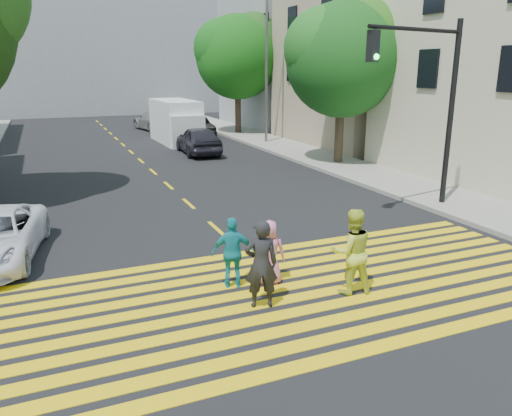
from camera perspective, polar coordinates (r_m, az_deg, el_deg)
ground at (r=9.58m, az=7.17°, el=-12.63°), size 120.00×120.00×0.00m
sidewalk_right at (r=26.07m, az=7.00°, el=5.75°), size 3.00×60.00×0.15m
crosswalk at (r=10.58m, az=3.69°, el=-9.64°), size 13.40×5.30×0.01m
lane_line at (r=30.40m, az=-14.55°, el=6.64°), size 0.12×34.40×0.01m
building_right_tan at (r=32.60m, az=14.03°, el=16.08°), size 10.00×10.00×10.00m
building_right_grey at (r=41.97m, az=4.72°, el=16.29°), size 10.00×10.00×10.00m
backdrop_block at (r=55.44m, az=-19.21°, el=16.39°), size 30.00×8.00×12.00m
tree_right_near at (r=24.35m, az=10.03°, el=16.96°), size 6.94×6.70×7.63m
tree_right_far at (r=35.64m, az=-2.01°, el=17.33°), size 7.27×6.98×8.22m
pedestrian_man at (r=9.66m, az=0.59°, el=-6.44°), size 0.73×0.57×1.78m
pedestrian_woman at (r=10.43m, az=10.89°, el=-4.91°), size 1.01×0.86×1.81m
pedestrian_child at (r=10.77m, az=1.53°, el=-5.09°), size 0.80×0.66×1.42m
pedestrian_extra at (r=10.57m, az=-2.65°, el=-5.13°), size 0.97×0.61×1.54m
dark_car_near at (r=27.50m, az=-6.61°, el=7.72°), size 2.00×4.53×1.52m
silver_car at (r=38.84m, az=-11.49°, el=9.77°), size 2.84×5.27×1.45m
dark_car_parked at (r=35.07m, az=-6.84°, el=9.26°), size 1.75×4.13×1.32m
white_van at (r=31.88m, az=-9.03°, el=9.59°), size 2.21×5.60×2.62m
traffic_signal at (r=16.63m, az=19.42°, el=12.63°), size 4.04×1.10×6.00m
street_lamp at (r=30.84m, az=0.89°, el=17.26°), size 2.12×0.49×9.36m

